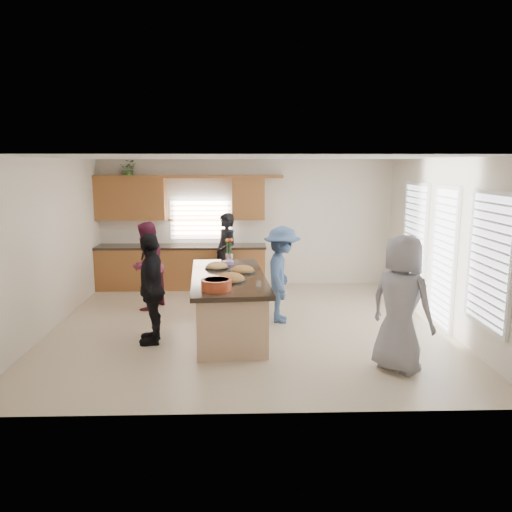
{
  "coord_description": "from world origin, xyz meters",
  "views": [
    {
      "loc": [
        -0.11,
        -8.07,
        2.71
      ],
      "look_at": [
        0.14,
        0.3,
        1.15
      ],
      "focal_mm": 35.0,
      "sensor_mm": 36.0,
      "label": 1
    }
  ],
  "objects_px": {
    "woman_left_front": "(152,288)",
    "woman_right_front": "(401,304)",
    "salad_bowl": "(216,284)",
    "woman_left_mid": "(147,266)",
    "woman_left_back": "(226,254)",
    "island": "(229,305)",
    "woman_right_back": "(282,274)"
  },
  "relations": [
    {
      "from": "island",
      "to": "woman_left_mid",
      "type": "xyz_separation_m",
      "value": [
        -1.56,
        1.39,
        0.37
      ]
    },
    {
      "from": "woman_left_back",
      "to": "island",
      "type": "bearing_deg",
      "value": -27.61
    },
    {
      "from": "salad_bowl",
      "to": "woman_left_back",
      "type": "bearing_deg",
      "value": 89.39
    },
    {
      "from": "island",
      "to": "salad_bowl",
      "type": "xyz_separation_m",
      "value": [
        -0.14,
        -0.95,
        0.58
      ]
    },
    {
      "from": "woman_left_front",
      "to": "woman_left_back",
      "type": "bearing_deg",
      "value": 155.25
    },
    {
      "from": "woman_left_mid",
      "to": "woman_right_back",
      "type": "height_order",
      "value": "woman_right_back"
    },
    {
      "from": "island",
      "to": "woman_right_back",
      "type": "xyz_separation_m",
      "value": [
        0.91,
        0.55,
        0.38
      ]
    },
    {
      "from": "island",
      "to": "woman_right_back",
      "type": "bearing_deg",
      "value": 26.91
    },
    {
      "from": "salad_bowl",
      "to": "woman_right_front",
      "type": "height_order",
      "value": "woman_right_front"
    },
    {
      "from": "woman_left_mid",
      "to": "woman_left_front",
      "type": "distance_m",
      "value": 1.87
    },
    {
      "from": "island",
      "to": "woman_left_mid",
      "type": "bearing_deg",
      "value": 134.03
    },
    {
      "from": "woman_left_back",
      "to": "woman_right_front",
      "type": "distance_m",
      "value": 4.69
    },
    {
      "from": "salad_bowl",
      "to": "woman_right_back",
      "type": "bearing_deg",
      "value": 54.92
    },
    {
      "from": "salad_bowl",
      "to": "woman_right_front",
      "type": "xyz_separation_m",
      "value": [
        2.43,
        -0.64,
        -0.13
      ]
    },
    {
      "from": "woman_right_back",
      "to": "woman_right_front",
      "type": "distance_m",
      "value": 2.54
    },
    {
      "from": "salad_bowl",
      "to": "woman_left_front",
      "type": "height_order",
      "value": "woman_left_front"
    },
    {
      "from": "woman_left_front",
      "to": "woman_right_back",
      "type": "height_order",
      "value": "woman_left_front"
    },
    {
      "from": "woman_right_back",
      "to": "salad_bowl",
      "type": "bearing_deg",
      "value": 151.94
    },
    {
      "from": "island",
      "to": "woman_left_front",
      "type": "height_order",
      "value": "woman_left_front"
    },
    {
      "from": "woman_left_back",
      "to": "woman_left_mid",
      "type": "relative_size",
      "value": 1.04
    },
    {
      "from": "woman_left_back",
      "to": "woman_left_mid",
      "type": "xyz_separation_m",
      "value": [
        -1.45,
        -1.05,
        -0.03
      ]
    },
    {
      "from": "woman_left_mid",
      "to": "woman_right_front",
      "type": "distance_m",
      "value": 4.87
    },
    {
      "from": "salad_bowl",
      "to": "woman_left_back",
      "type": "relative_size",
      "value": 0.25
    },
    {
      "from": "woman_left_back",
      "to": "woman_right_front",
      "type": "bearing_deg",
      "value": 0.57
    },
    {
      "from": "woman_left_mid",
      "to": "woman_right_back",
      "type": "bearing_deg",
      "value": 89.8
    },
    {
      "from": "woman_left_mid",
      "to": "woman_right_back",
      "type": "xyz_separation_m",
      "value": [
        2.47,
        -0.85,
        0.01
      ]
    },
    {
      "from": "island",
      "to": "woman_right_front",
      "type": "bearing_deg",
      "value": -38.91
    },
    {
      "from": "woman_left_mid",
      "to": "woman_left_front",
      "type": "xyz_separation_m",
      "value": [
        0.41,
        -1.82,
        0.02
      ]
    },
    {
      "from": "woman_left_mid",
      "to": "woman_right_front",
      "type": "height_order",
      "value": "woman_right_front"
    },
    {
      "from": "woman_right_back",
      "to": "woman_left_back",
      "type": "bearing_deg",
      "value": 35.02
    },
    {
      "from": "woman_left_front",
      "to": "woman_right_front",
      "type": "distance_m",
      "value": 3.63
    },
    {
      "from": "salad_bowl",
      "to": "woman_left_back",
      "type": "height_order",
      "value": "woman_left_back"
    }
  ]
}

